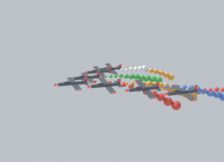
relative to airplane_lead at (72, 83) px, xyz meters
The scene contains 12 objects.
airplane_lead is the anchor object (origin of this frame).
smoke_trail_lead 28.48m from the airplane_lead, 98.81° to the right, with size 8.79×28.17×10.99m.
airplane_left_inner 11.02m from the airplane_lead, 137.19° to the right, with size 9.26×10.35×3.36m.
smoke_trail_left_inner 32.93m from the airplane_lead, 106.88° to the right, with size 4.66×24.57×7.83m.
airplane_right_inner 10.20m from the airplane_lead, 44.28° to the right, with size 9.46×10.35×2.90m.
smoke_trail_right_inner 28.35m from the airplane_lead, 80.88° to the right, with size 6.19×20.32×4.29m.
airplane_left_outer 22.54m from the airplane_lead, 136.88° to the right, with size 9.03×10.35×3.84m.
airplane_right_outer 21.54m from the airplane_lead, 43.35° to the right, with size 9.25×10.35×3.38m.
smoke_trail_right_outer 36.15m from the airplane_lead, 62.02° to the right, with size 3.56×14.72×2.17m.
airplane_trailing 33.09m from the airplane_lead, 135.97° to the right, with size 9.37×10.35×3.14m.
airplane_high_slot 33.53m from the airplane_lead, 44.04° to the right, with size 9.09×10.35×3.66m.
smoke_trail_high_slot 50.29m from the airplane_lead, 64.21° to the right, with size 5.45×21.42×6.77m.
Camera 1 is at (-91.70, 41.19, 101.14)m, focal length 51.59 mm.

